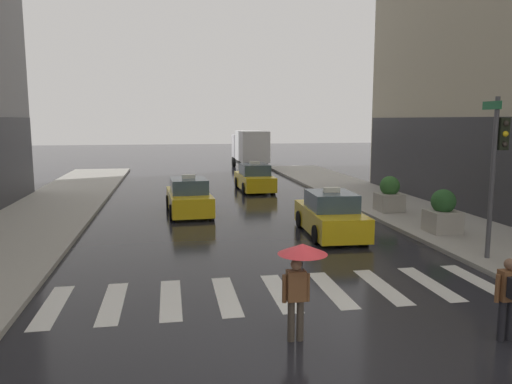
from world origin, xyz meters
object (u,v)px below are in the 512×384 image
at_px(taxi_third, 254,179).
at_px(taxi_second, 189,198).
at_px(planter_mid_block, 389,195).
at_px(pedestrian_with_umbrella, 300,265).
at_px(box_truck, 250,148).
at_px(traffic_light_pole, 497,155).
at_px(taxi_lead, 330,215).
at_px(planter_near_corner, 443,213).
at_px(pedestrian_with_backpack, 509,293).

bearing_deg(taxi_third, taxi_second, -121.90).
xyz_separation_m(taxi_third, planter_mid_block, (4.77, -8.62, 0.15)).
height_order(taxi_third, pedestrian_with_umbrella, pedestrian_with_umbrella).
relative_size(box_truck, planter_mid_block, 4.72).
bearing_deg(traffic_light_pole, taxi_second, 131.99).
distance_m(traffic_light_pole, taxi_second, 13.19).
distance_m(box_truck, pedestrian_with_umbrella, 33.44).
height_order(taxi_lead, taxi_third, same).
bearing_deg(traffic_light_pole, planter_mid_block, 87.41).
height_order(traffic_light_pole, box_truck, traffic_light_pole).
xyz_separation_m(box_truck, planter_near_corner, (3.09, -25.50, -0.98)).
height_order(pedestrian_with_umbrella, pedestrian_with_backpack, pedestrian_with_umbrella).
bearing_deg(taxi_second, pedestrian_with_backpack, -69.16).
relative_size(taxi_lead, planter_mid_block, 2.88).
bearing_deg(planter_near_corner, traffic_light_pole, -97.02).
bearing_deg(taxi_third, traffic_light_pole, -74.96).
bearing_deg(pedestrian_with_backpack, taxi_lead, 92.98).
xyz_separation_m(box_truck, pedestrian_with_backpack, (-0.45, -33.87, -0.88)).
height_order(taxi_second, planter_mid_block, taxi_second).
bearing_deg(planter_mid_block, taxi_second, 168.73).
distance_m(taxi_third, planter_near_corner, 13.88).
bearing_deg(taxi_lead, planter_near_corner, -13.21).
distance_m(taxi_lead, box_truck, 24.60).
relative_size(taxi_lead, planter_near_corner, 2.88).
xyz_separation_m(taxi_lead, planter_near_corner, (4.02, -0.94, 0.15)).
bearing_deg(planter_near_corner, box_truck, 96.91).
bearing_deg(taxi_third, box_truck, 82.03).
distance_m(traffic_light_pole, box_truck, 29.09).
bearing_deg(box_truck, taxi_third, -97.97).
bearing_deg(pedestrian_with_umbrella, taxi_third, 82.65).
xyz_separation_m(box_truck, pedestrian_with_umbrella, (-4.41, -33.14, -0.34)).
relative_size(taxi_second, pedestrian_with_backpack, 2.80).
bearing_deg(planter_mid_block, taxi_third, 118.97).
height_order(taxi_lead, planter_near_corner, taxi_lead).
xyz_separation_m(taxi_second, box_truck, (5.99, 19.31, 1.13)).
bearing_deg(pedestrian_with_umbrella, box_truck, 82.42).
xyz_separation_m(taxi_second, pedestrian_with_umbrella, (1.58, -13.83, 0.79)).
distance_m(taxi_lead, pedestrian_with_umbrella, 9.30).
height_order(traffic_light_pole, taxi_second, traffic_light_pole).
height_order(taxi_second, planter_near_corner, taxi_second).
bearing_deg(traffic_light_pole, planter_near_corner, 82.98).
bearing_deg(planter_near_corner, pedestrian_with_umbrella, -134.46).
bearing_deg(taxi_third, planter_near_corner, -69.59).
relative_size(taxi_third, planter_mid_block, 2.86).
bearing_deg(planter_near_corner, taxi_second, 145.74).
distance_m(traffic_light_pole, taxi_third, 17.21).
distance_m(planter_near_corner, planter_mid_block, 4.39).
distance_m(taxi_third, pedestrian_with_umbrella, 20.84).
height_order(traffic_light_pole, taxi_third, traffic_light_pole).
relative_size(taxi_lead, taxi_third, 1.01).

